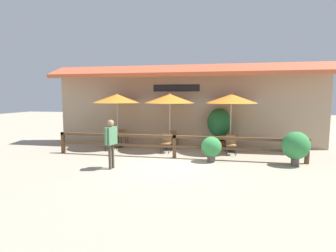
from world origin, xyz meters
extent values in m
plane|color=#9E937F|center=(0.00, 0.00, 0.00)|extent=(60.00, 60.00, 0.00)
cube|color=tan|center=(0.00, 4.20, 1.80)|extent=(14.00, 0.40, 3.60)
cube|color=#B25133|center=(0.00, 3.65, 3.88)|extent=(14.28, 1.48, 0.70)
cube|color=black|center=(-0.40, 3.97, 3.00)|extent=(2.43, 0.04, 0.35)
cube|color=brown|center=(0.00, 1.05, 0.89)|extent=(10.40, 0.14, 0.11)
cube|color=brown|center=(0.00, 1.05, 0.47)|extent=(10.40, 0.10, 0.09)
cube|color=brown|center=(-5.13, 1.05, 0.47)|extent=(0.14, 0.14, 0.95)
cube|color=brown|center=(0.00, 1.05, 0.47)|extent=(0.14, 0.14, 0.95)
cube|color=brown|center=(5.13, 1.05, 0.47)|extent=(0.14, 0.14, 0.95)
cylinder|color=#B7B2A8|center=(-3.18, 2.77, 1.16)|extent=(0.06, 0.06, 2.31)
cone|color=orange|center=(-3.18, 2.77, 2.46)|extent=(2.36, 2.36, 0.42)
sphere|color=#B2ADA3|center=(-3.18, 2.77, 2.68)|extent=(0.07, 0.07, 0.07)
cylinder|color=olive|center=(-3.18, 2.77, 0.68)|extent=(0.97, 0.97, 0.05)
cylinder|color=#333333|center=(-3.18, 2.77, 0.33)|extent=(0.07, 0.07, 0.66)
cylinder|color=#333333|center=(-3.18, 2.77, 0.01)|extent=(0.53, 0.53, 0.03)
cube|color=olive|center=(-3.23, 2.00, 0.44)|extent=(0.48, 0.48, 0.05)
cube|color=olive|center=(-3.20, 2.19, 0.66)|extent=(0.40, 0.10, 0.40)
cylinder|color=#2D2D2D|center=(-3.45, 1.85, 0.21)|extent=(0.04, 0.04, 0.41)
cylinder|color=#2D2D2D|center=(-3.07, 1.78, 0.21)|extent=(0.04, 0.04, 0.41)
cylinder|color=#2D2D2D|center=(-3.38, 2.22, 0.21)|extent=(0.04, 0.04, 0.41)
cylinder|color=#2D2D2D|center=(-3.01, 2.16, 0.21)|extent=(0.04, 0.04, 0.41)
cube|color=olive|center=(-3.19, 3.53, 0.44)|extent=(0.43, 0.43, 0.05)
cube|color=olive|center=(-3.18, 3.34, 0.66)|extent=(0.40, 0.04, 0.40)
cylinder|color=#2D2D2D|center=(-3.00, 3.73, 0.21)|extent=(0.04, 0.04, 0.41)
cylinder|color=#2D2D2D|center=(-3.38, 3.72, 0.21)|extent=(0.04, 0.04, 0.41)
cylinder|color=#2D2D2D|center=(-2.99, 3.35, 0.21)|extent=(0.04, 0.04, 0.41)
cylinder|color=#2D2D2D|center=(-3.37, 3.34, 0.21)|extent=(0.04, 0.04, 0.41)
cylinder|color=#B7B2A8|center=(-0.52, 2.76, 1.16)|extent=(0.06, 0.06, 2.31)
cone|color=orange|center=(-0.52, 2.76, 2.46)|extent=(2.36, 2.36, 0.42)
sphere|color=#B2ADA3|center=(-0.52, 2.76, 2.68)|extent=(0.07, 0.07, 0.07)
cylinder|color=olive|center=(-0.52, 2.76, 0.68)|extent=(0.97, 0.97, 0.05)
cylinder|color=#333333|center=(-0.52, 2.76, 0.33)|extent=(0.07, 0.07, 0.66)
cylinder|color=#333333|center=(-0.52, 2.76, 0.01)|extent=(0.53, 0.53, 0.03)
cube|color=olive|center=(-0.55, 1.94, 0.44)|extent=(0.45, 0.45, 0.05)
cube|color=olive|center=(-0.53, 2.13, 0.66)|extent=(0.40, 0.07, 0.40)
cylinder|color=#2D2D2D|center=(-0.75, 1.76, 0.21)|extent=(0.04, 0.04, 0.41)
cylinder|color=#2D2D2D|center=(-0.37, 1.73, 0.21)|extent=(0.04, 0.04, 0.41)
cylinder|color=#2D2D2D|center=(-0.72, 2.14, 0.21)|extent=(0.04, 0.04, 0.41)
cylinder|color=#2D2D2D|center=(-0.34, 2.11, 0.21)|extent=(0.04, 0.04, 0.41)
cube|color=olive|center=(-0.47, 3.59, 0.44)|extent=(0.46, 0.46, 0.05)
cube|color=olive|center=(-0.49, 3.40, 0.66)|extent=(0.40, 0.07, 0.40)
cylinder|color=#2D2D2D|center=(-0.26, 3.76, 0.21)|extent=(0.04, 0.04, 0.41)
cylinder|color=#2D2D2D|center=(-0.64, 3.80, 0.21)|extent=(0.04, 0.04, 0.41)
cylinder|color=#2D2D2D|center=(-0.30, 3.38, 0.21)|extent=(0.04, 0.04, 0.41)
cylinder|color=#2D2D2D|center=(-0.68, 3.42, 0.21)|extent=(0.04, 0.04, 0.41)
cylinder|color=#B7B2A8|center=(2.34, 2.86, 1.16)|extent=(0.06, 0.06, 2.31)
cone|color=orange|center=(2.34, 2.86, 2.46)|extent=(2.36, 2.36, 0.42)
sphere|color=#B2ADA3|center=(2.34, 2.86, 2.68)|extent=(0.07, 0.07, 0.07)
cylinder|color=olive|center=(2.34, 2.86, 0.68)|extent=(0.97, 0.97, 0.05)
cylinder|color=#333333|center=(2.34, 2.86, 0.33)|extent=(0.07, 0.07, 0.66)
cylinder|color=#333333|center=(2.34, 2.86, 0.01)|extent=(0.53, 0.53, 0.03)
cube|color=olive|center=(2.35, 2.05, 0.44)|extent=(0.44, 0.44, 0.05)
cube|color=olive|center=(2.35, 2.24, 0.66)|extent=(0.40, 0.05, 0.40)
cylinder|color=#2D2D2D|center=(2.17, 1.85, 0.21)|extent=(0.04, 0.04, 0.41)
cylinder|color=#2D2D2D|center=(2.55, 1.87, 0.21)|extent=(0.04, 0.04, 0.41)
cylinder|color=#2D2D2D|center=(2.16, 2.23, 0.21)|extent=(0.04, 0.04, 0.41)
cylinder|color=#2D2D2D|center=(2.53, 2.25, 0.21)|extent=(0.04, 0.04, 0.41)
cube|color=olive|center=(2.29, 3.66, 0.44)|extent=(0.49, 0.49, 0.05)
cube|color=olive|center=(2.33, 3.48, 0.66)|extent=(0.40, 0.11, 0.40)
cylinder|color=#2D2D2D|center=(2.44, 3.89, 0.21)|extent=(0.04, 0.04, 0.41)
cylinder|color=#2D2D2D|center=(2.07, 3.81, 0.21)|extent=(0.04, 0.04, 0.41)
cylinder|color=#2D2D2D|center=(2.51, 3.52, 0.21)|extent=(0.04, 0.04, 0.41)
cylinder|color=#2D2D2D|center=(2.14, 3.44, 0.21)|extent=(0.04, 0.04, 0.41)
cylinder|color=#564C47|center=(1.53, 0.67, 0.13)|extent=(0.32, 0.32, 0.26)
cylinder|color=#564C47|center=(1.53, 0.67, 0.24)|extent=(0.34, 0.34, 0.04)
ellipsoid|color=#338442|center=(1.53, 0.67, 0.60)|extent=(0.79, 0.71, 0.79)
cylinder|color=#564C47|center=(4.62, 0.70, 0.16)|extent=(0.29, 0.29, 0.32)
cylinder|color=#564C47|center=(4.62, 0.70, 0.30)|extent=(0.31, 0.31, 0.04)
ellipsoid|color=#338442|center=(4.62, 0.70, 0.76)|extent=(1.00, 0.90, 1.03)
cylinder|color=#9E4C33|center=(1.83, 3.55, 0.20)|extent=(0.54, 0.54, 0.39)
cylinder|color=#9E4C33|center=(1.83, 3.55, 0.37)|extent=(0.58, 0.58, 0.04)
cylinder|color=brown|center=(1.83, 3.55, 0.60)|extent=(0.10, 0.10, 0.42)
ellipsoid|color=#1E5B2D|center=(1.83, 3.55, 1.28)|extent=(1.17, 1.06, 1.40)
cylinder|color=#42382D|center=(-1.94, -1.11, 0.44)|extent=(0.10, 0.10, 0.88)
cylinder|color=#42382D|center=(-1.90, -0.94, 0.44)|extent=(0.10, 0.10, 0.88)
cube|color=#4C7F56|center=(-1.92, -1.02, 1.19)|extent=(0.32, 0.51, 0.62)
cylinder|color=#4C7F56|center=(-1.98, -1.28, 1.19)|extent=(0.08, 0.08, 0.59)
cylinder|color=#4C7F56|center=(-1.86, -0.76, 1.19)|extent=(0.08, 0.08, 0.59)
sphere|color=#9E704C|center=(-1.92, -1.02, 1.63)|extent=(0.24, 0.24, 0.24)
camera|label=1|loc=(1.77, -9.57, 2.56)|focal=28.00mm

